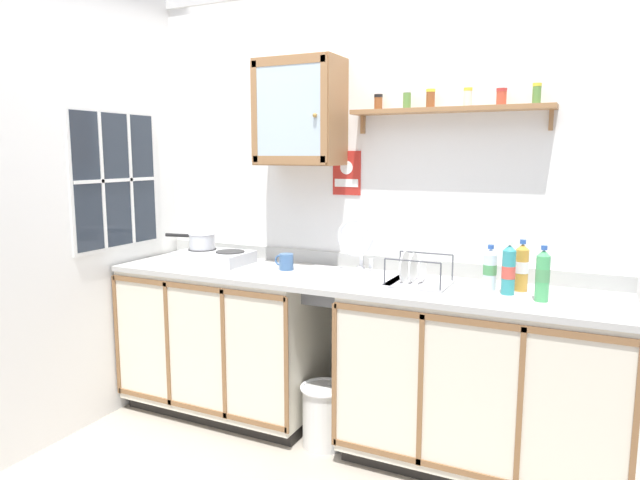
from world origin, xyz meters
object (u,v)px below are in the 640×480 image
(bottle_soda_green_1, at_px, (543,275))
(wall_cabinet, at_px, (300,112))
(bottle_detergent_teal_0, at_px, (509,270))
(bottle_juice_amber_3, at_px, (522,267))
(sink, at_px, (349,280))
(saucepan, at_px, (201,240))
(dish_rack, at_px, (417,277))
(mug, at_px, (286,262))
(trash_bin, at_px, (324,414))
(warning_sign, at_px, (347,173))
(bottle_water_clear_2, at_px, (490,269))
(hot_plate_stove, at_px, (214,257))

(bottle_soda_green_1, xyz_separation_m, wall_cabinet, (-1.36, 0.23, 0.78))
(bottle_detergent_teal_0, relative_size, bottle_juice_amber_3, 1.03)
(sink, distance_m, bottle_soda_green_1, 1.01)
(saucepan, bearing_deg, wall_cabinet, 9.47)
(saucepan, height_order, dish_rack, saucepan)
(saucepan, relative_size, mug, 2.72)
(bottle_detergent_teal_0, xyz_separation_m, dish_rack, (-0.45, 0.01, -0.08))
(bottle_detergent_teal_0, relative_size, trash_bin, 0.76)
(bottle_juice_amber_3, relative_size, warning_sign, 0.99)
(saucepan, relative_size, trash_bin, 0.96)
(bottle_water_clear_2, distance_m, trash_bin, 1.18)
(bottle_water_clear_2, xyz_separation_m, dish_rack, (-0.35, -0.05, -0.06))
(bottle_soda_green_1, bearing_deg, bottle_juice_amber_3, 123.00)
(trash_bin, bearing_deg, bottle_detergent_teal_0, 8.83)
(bottle_juice_amber_3, bearing_deg, wall_cabinet, 177.08)
(bottle_juice_amber_3, bearing_deg, saucepan, -178.69)
(bottle_detergent_teal_0, bearing_deg, wall_cabinet, 172.22)
(bottle_juice_amber_3, height_order, mug, bottle_juice_amber_3)
(hot_plate_stove, xyz_separation_m, mug, (0.50, 0.01, 0.01))
(hot_plate_stove, xyz_separation_m, saucepan, (-0.11, 0.02, 0.09))
(hot_plate_stove, height_order, mug, mug)
(bottle_water_clear_2, xyz_separation_m, trash_bin, (-0.81, -0.19, -0.84))
(bottle_soda_green_1, relative_size, warning_sign, 1.00)
(hot_plate_stove, distance_m, mug, 0.50)
(bottle_juice_amber_3, xyz_separation_m, warning_sign, (-1.01, 0.20, 0.43))
(sink, relative_size, dish_rack, 1.89)
(saucepan, relative_size, bottle_soda_green_1, 1.28)
(bottle_juice_amber_3, distance_m, dish_rack, 0.51)
(sink, height_order, bottle_water_clear_2, sink)
(sink, xyz_separation_m, hot_plate_stove, (-0.89, -0.00, 0.06))
(bottle_detergent_teal_0, relative_size, bottle_soda_green_1, 1.01)
(saucepan, distance_m, bottle_water_clear_2, 1.75)
(trash_bin, bearing_deg, hot_plate_stove, 167.99)
(bottle_detergent_teal_0, bearing_deg, sink, 177.30)
(sink, bearing_deg, bottle_water_clear_2, 0.95)
(saucepan, distance_m, trash_bin, 1.29)
(bottle_detergent_teal_0, xyz_separation_m, bottle_soda_green_1, (0.16, -0.07, 0.00))
(saucepan, relative_size, bottle_juice_amber_3, 1.30)
(bottle_water_clear_2, xyz_separation_m, warning_sign, (-0.87, 0.25, 0.45))
(hot_plate_stove, relative_size, dish_rack, 1.42)
(saucepan, xyz_separation_m, bottle_juice_amber_3, (1.89, 0.04, -0.01))
(mug, bearing_deg, sink, -1.02)
(bottle_juice_amber_3, height_order, warning_sign, warning_sign)
(bottle_detergent_teal_0, height_order, bottle_water_clear_2, bottle_detergent_teal_0)
(wall_cabinet, bearing_deg, dish_rack, -11.80)
(sink, xyz_separation_m, bottle_water_clear_2, (0.74, 0.01, 0.12))
(saucepan, xyz_separation_m, warning_sign, (0.88, 0.24, 0.42))
(bottle_soda_green_1, height_order, trash_bin, bottle_soda_green_1)
(bottle_water_clear_2, distance_m, mug, 1.14)
(dish_rack, bearing_deg, trash_bin, -162.10)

